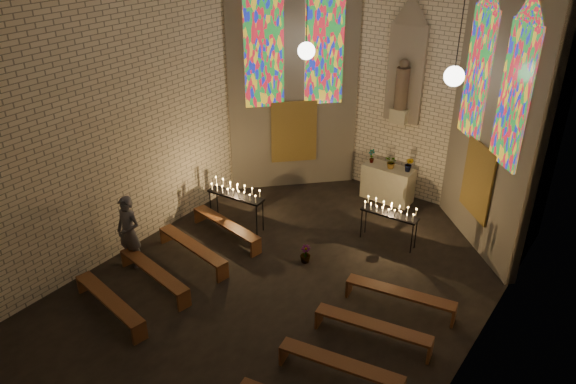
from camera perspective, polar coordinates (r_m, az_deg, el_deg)
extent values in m
plane|color=black|center=(12.20, -1.77, -10.79)|extent=(12.00, 12.00, 0.00)
cube|color=beige|center=(15.30, 11.97, 11.71)|extent=(8.00, 0.02, 7.00)
cube|color=beige|center=(13.04, -16.34, 8.36)|extent=(0.02, 12.00, 7.00)
cube|color=beige|center=(8.78, 19.23, -1.83)|extent=(0.02, 12.00, 7.00)
cube|color=beige|center=(15.53, 0.53, 12.54)|extent=(2.72, 2.72, 7.00)
cube|color=beige|center=(13.32, 20.53, 8.10)|extent=(2.72, 2.72, 7.00)
cube|color=#4C3F8C|center=(15.13, -2.46, 14.06)|extent=(0.78, 0.78, 3.00)
cube|color=#4C3F8C|center=(15.41, 3.71, 14.29)|extent=(0.78, 0.78, 3.00)
cube|color=#4C3F8C|center=(13.77, 18.70, 11.23)|extent=(0.78, 0.78, 3.00)
cube|color=#4C3F8C|center=(12.43, 22.01, 8.94)|extent=(0.78, 0.78, 3.00)
cube|color=brown|center=(15.95, 0.61, 6.14)|extent=(0.95, 0.95, 1.80)
cube|color=brown|center=(13.90, 18.70, 1.13)|extent=(0.95, 0.95, 1.80)
cube|color=gray|center=(15.22, 11.84, 11.64)|extent=(1.00, 0.12, 2.60)
cone|color=gray|center=(14.86, 12.49, 17.74)|extent=(1.00, 1.00, 0.80)
cube|color=#BBB598|center=(15.44, 11.23, 7.62)|extent=(0.45, 0.30, 0.40)
cylinder|color=brown|center=(15.20, 11.49, 10.27)|extent=(0.36, 0.36, 1.10)
sphere|color=brown|center=(15.02, 11.73, 12.63)|extent=(0.26, 0.26, 0.26)
sphere|color=white|center=(14.37, 1.88, 14.14)|extent=(0.44, 0.44, 0.44)
sphere|color=white|center=(12.74, 16.52, 11.21)|extent=(0.44, 0.44, 0.44)
cylinder|color=black|center=(12.44, 17.42, 17.37)|extent=(0.02, 0.02, 2.80)
cube|color=#BBB598|center=(15.91, 10.09, 0.88)|extent=(1.40, 0.60, 1.00)
imported|color=#4C723F|center=(15.81, 8.50, 3.65)|extent=(0.25, 0.21, 0.40)
imported|color=#4C723F|center=(15.55, 10.48, 3.01)|extent=(0.42, 0.40, 0.38)
imported|color=#4C723F|center=(15.44, 12.20, 2.75)|extent=(0.24, 0.20, 0.43)
imported|color=#4C723F|center=(13.16, 1.78, -6.31)|extent=(0.27, 0.27, 0.44)
cube|color=black|center=(14.28, -5.34, -0.35)|extent=(1.56, 0.49, 0.05)
cylinder|color=black|center=(14.79, -7.87, -1.44)|extent=(0.03, 0.03, 0.87)
cylinder|color=black|center=(14.04, -3.20, -2.93)|extent=(0.03, 0.03, 0.87)
cylinder|color=black|center=(14.99, -7.19, -0.97)|extent=(0.03, 0.03, 0.87)
cylinder|color=black|center=(14.24, -2.56, -2.42)|extent=(0.03, 0.03, 0.87)
cube|color=black|center=(13.77, 10.28, -2.22)|extent=(1.43, 0.42, 0.04)
cylinder|color=black|center=(14.08, 7.45, -3.21)|extent=(0.03, 0.03, 0.79)
cylinder|color=black|center=(13.69, 12.47, -4.67)|extent=(0.03, 0.03, 0.79)
cylinder|color=black|center=(14.29, 7.91, -2.74)|extent=(0.03, 0.03, 0.79)
cylinder|color=black|center=(13.91, 12.85, -4.17)|extent=(0.03, 0.03, 0.79)
cube|color=#522D17|center=(14.04, -6.32, -3.18)|extent=(2.29, 0.70, 0.05)
cube|color=#522D17|center=(14.92, -8.96, -2.27)|extent=(0.11, 0.32, 0.41)
cube|color=#522D17|center=(13.42, -3.27, -5.69)|extent=(0.11, 0.32, 0.41)
cube|color=#522D17|center=(11.92, 11.36, -9.98)|extent=(2.29, 0.70, 0.05)
cube|color=#522D17|center=(12.27, 6.22, -9.49)|extent=(0.11, 0.32, 0.41)
cube|color=#522D17|center=(11.93, 16.50, -11.96)|extent=(0.11, 0.32, 0.41)
cube|color=#522D17|center=(13.32, -9.72, -5.34)|extent=(2.29, 0.70, 0.05)
cube|color=#522D17|center=(14.22, -12.28, -4.23)|extent=(0.11, 0.32, 0.41)
cube|color=#522D17|center=(12.68, -6.67, -8.11)|extent=(0.11, 0.32, 0.41)
cube|color=#522D17|center=(11.06, 8.64, -13.20)|extent=(2.29, 0.70, 0.05)
cube|color=#522D17|center=(11.46, 3.16, -12.51)|extent=(0.11, 0.32, 0.41)
cube|color=#522D17|center=(11.05, 14.23, -15.38)|extent=(0.11, 0.32, 0.41)
cube|color=#522D17|center=(12.67, -13.51, -7.70)|extent=(2.29, 0.70, 0.05)
cube|color=#522D17|center=(13.60, -15.94, -6.37)|extent=(0.11, 0.32, 0.41)
cube|color=#522D17|center=(12.02, -10.51, -10.79)|extent=(0.11, 0.32, 0.41)
cube|color=#522D17|center=(10.27, 5.38, -16.89)|extent=(2.29, 0.70, 0.05)
cube|color=#522D17|center=(10.71, -0.44, -15.93)|extent=(0.11, 0.32, 0.41)
cube|color=#522D17|center=(12.10, -17.74, -10.27)|extent=(2.29, 0.70, 0.05)
cube|color=#522D17|center=(13.06, -19.96, -8.67)|extent=(0.11, 0.32, 0.41)
cube|color=#522D17|center=(11.44, -14.85, -13.70)|extent=(0.11, 0.32, 0.41)
imported|color=#474751|center=(13.23, -15.86, -3.93)|extent=(0.68, 0.49, 1.75)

